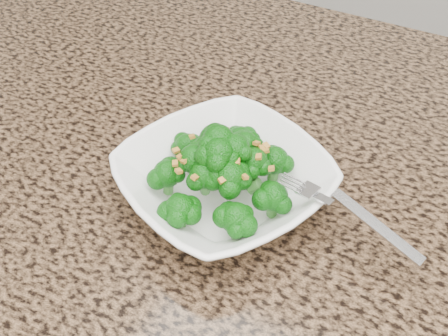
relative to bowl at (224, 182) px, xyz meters
The scene contains 5 objects.
granite_counter 0.16m from the bowl, ahead, with size 1.64×1.04×0.03m, color brown.
bowl is the anchor object (origin of this frame).
broccoli_pile 0.06m from the bowl, ahead, with size 0.20×0.20×0.06m, color #0C590A, non-canonical shape.
garlic_topping 0.09m from the bowl, ahead, with size 0.12×0.12×0.01m, color #B57F2C, non-canonical shape.
fork 0.13m from the bowl, ahead, with size 0.18×0.03×0.01m, color silver, non-canonical shape.
Camera 1 is at (0.06, -0.09, 1.39)m, focal length 45.00 mm.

